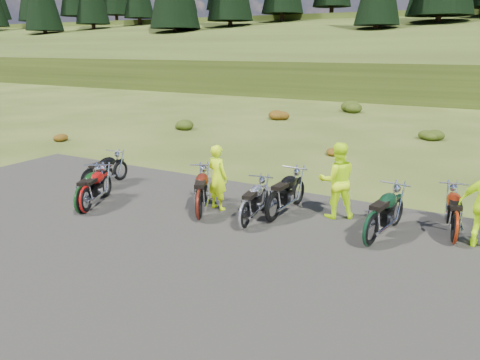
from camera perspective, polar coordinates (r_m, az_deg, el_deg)
The scene contains 19 objects.
ground at distance 10.66m, azimuth -2.76°, elevation -6.87°, with size 300.00×300.00×0.00m, color #364115.
gravel_pad at distance 9.18m, azimuth -9.49°, elevation -11.01°, with size 20.00×12.00×0.04m, color black.
hill_slope at distance 58.70m, azimuth 24.45°, elevation 10.50°, with size 300.00×46.00×3.00m, color #2F3B13, non-canonical shape.
shrub_0 at distance 22.74m, azimuth -20.83°, elevation 5.02°, with size 0.77×0.77×0.45m, color brown.
shrub_1 at distance 24.59m, azimuth -6.91°, elevation 6.88°, with size 1.03×1.03×0.61m, color #26380E.
shrub_2 at distance 27.67m, azimuth 4.56°, elevation 8.10°, with size 1.30×1.30×0.77m, color brown.
shrub_3 at distance 31.61m, azimuth 13.51°, elevation 8.84°, with size 1.56×1.56×0.92m, color #26380E.
shrub_4 at distance 18.81m, azimuth 11.15°, elevation 3.66°, with size 0.77×0.77×0.45m, color brown.
shrub_5 at distance 23.29m, azimuth 22.16°, elevation 5.31°, with size 1.03×1.03×0.61m, color #26380E.
motorcycle_0 at distance 14.39m, azimuth -17.72°, elevation -1.51°, with size 2.00×0.67×1.05m, color black, non-canonical shape.
motorcycle_1 at distance 12.68m, azimuth -18.15°, elevation -3.89°, with size 1.97×0.66×1.03m, color #960C0A, non-canonical shape.
motorcycle_2 at distance 12.69m, azimuth -18.74°, elevation -3.93°, with size 1.95×0.65×1.02m, color black, non-canonical shape.
motorcycle_3 at distance 11.00m, azimuth 0.55°, elevation -6.11°, with size 1.96×0.65×1.02m, color silver, non-canonical shape.
motorcycle_4 at distance 11.61m, azimuth -4.99°, elevation -4.95°, with size 2.15×0.72×1.13m, color #4D150C, non-canonical shape.
motorcycle_5 at distance 11.47m, azimuth 3.99°, elevation -5.20°, with size 2.16×0.72×1.13m, color black, non-canonical shape.
motorcycle_6 at distance 11.21m, azimuth 24.52°, elevation -7.19°, with size 2.05×0.68×1.07m, color maroon, non-canonical shape.
motorcycle_7 at distance 10.47m, azimuth 15.49°, elevation -7.89°, with size 2.19×0.73×1.15m, color black, non-canonical shape.
person_middle at distance 12.08m, azimuth -2.76°, elevation 0.19°, with size 0.62×0.41×1.71m, color #C8F80D.
person_right_a at distance 11.70m, azimuth 11.72°, elevation -0.18°, with size 0.92×0.72×1.89m, color #C8F80D.
Camera 1 is at (5.23, -8.32, 4.12)m, focal length 35.00 mm.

